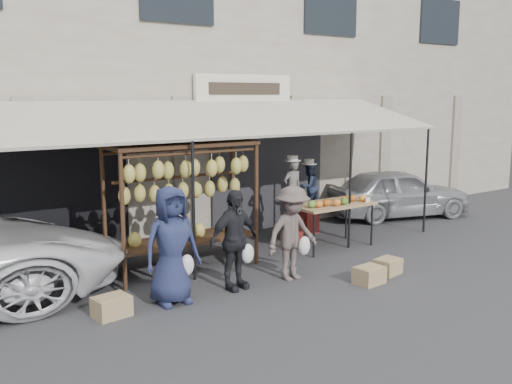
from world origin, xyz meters
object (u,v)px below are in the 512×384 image
vendor_left (292,189)px  sedan (398,193)px  crate_near_b (388,266)px  customer_left (171,245)px  banana_rack (184,182)px  crate_near_a (369,275)px  vendor_right (309,187)px  customer_right (292,233)px  crate_far (112,307)px  produce_table (333,205)px  customer_mid (234,240)px

vendor_left → sedan: (3.64, 0.35, -0.49)m
sedan → crate_near_b: bearing=146.8°
customer_left → crate_near_b: bearing=-13.2°
banana_rack → customer_left: banana_rack is taller
crate_near_a → sedan: sedan is taller
vendor_right → customer_right: size_ratio=0.69×
vendor_left → crate_near_a: 3.11m
customer_right → crate_near_b: size_ratio=3.54×
customer_right → banana_rack: bearing=128.0°
customer_left → crate_near_a: customer_left is taller
banana_rack → customer_right: (1.23, -1.40, -0.79)m
customer_left → crate_near_a: 3.26m
customer_right → sedan: 5.71m
vendor_right → customer_left: (-4.43, -2.18, -0.16)m
banana_rack → customer_right: 2.02m
customer_left → crate_far: customer_left is taller
customer_right → produce_table: bearing=26.4°
banana_rack → customer_mid: size_ratio=1.64×
crate_near_a → vendor_right: bearing=66.1°
crate_near_b → sedan: (3.70, 3.05, 0.48)m
crate_near_a → crate_near_b: size_ratio=1.05×
produce_table → customer_mid: bearing=-162.2°
produce_table → customer_right: 2.19m
customer_right → vendor_left: bearing=48.1°
customer_mid → vendor_right: bearing=25.2°
vendor_right → crate_far: (-5.36, -2.17, -0.89)m
produce_table → customer_right: bearing=-150.2°
crate_near_b → crate_far: bearing=169.1°
vendor_right → crate_near_a: size_ratio=2.31×
crate_near_a → crate_far: (-3.93, 1.05, 0.00)m
crate_far → customer_right: bearing=-3.0°
customer_right → crate_near_a: 1.42m
sedan → vendor_left: bearing=112.8°
produce_table → crate_near_b: size_ratio=3.84×
banana_rack → crate_far: 2.62m
produce_table → banana_rack: bearing=174.4°
banana_rack → customer_right: bearing=-48.6°
banana_rack → sedan: 6.58m
banana_rack → crate_far: bearing=-145.7°
customer_right → crate_near_b: 1.80m
crate_far → sedan: 8.55m
banana_rack → customer_mid: bearing=-81.3°
customer_left → sedan: customer_left is taller
customer_right → sedan: (5.21, 2.33, -0.17)m
crate_near_a → crate_near_b: (0.63, 0.17, -0.01)m
crate_near_a → crate_far: bearing=165.0°
banana_rack → vendor_right: size_ratio=2.42×
vendor_right → crate_near_a: bearing=57.1°
vendor_right → banana_rack: bearing=5.8°
customer_mid → crate_far: bearing=171.8°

